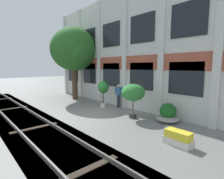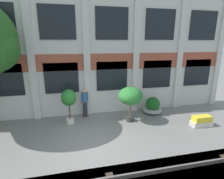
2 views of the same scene
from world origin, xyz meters
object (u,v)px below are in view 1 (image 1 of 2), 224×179
at_px(potted_plant_wide_bowl, 168,114).
at_px(potted_plant_terracotta_small, 103,89).
at_px(potted_plant_tall_urn, 133,93).
at_px(potted_plant_square_trough, 178,138).
at_px(resident_by_doorway, 119,95).
at_px(broadleaf_tree, 74,51).

height_order(potted_plant_wide_bowl, potted_plant_terracotta_small, potted_plant_terracotta_small).
relative_size(potted_plant_tall_urn, potted_plant_terracotta_small, 1.03).
bearing_deg(potted_plant_terracotta_small, potted_plant_wide_bowl, 4.14).
distance_m(potted_plant_square_trough, potted_plant_tall_urn, 3.83).
bearing_deg(resident_by_doorway, broadleaf_tree, -122.20).
xyz_separation_m(potted_plant_tall_urn, potted_plant_terracotta_small, (-3.18, 0.45, -0.08)).
height_order(potted_plant_square_trough, potted_plant_wide_bowl, potted_plant_wide_bowl).
height_order(potted_plant_square_trough, resident_by_doorway, resident_by_doorway).
distance_m(potted_plant_tall_urn, resident_by_doorway, 2.65).
relative_size(potted_plant_terracotta_small, resident_by_doorway, 1.13).
distance_m(potted_plant_terracotta_small, resident_by_doorway, 1.17).
height_order(broadleaf_tree, resident_by_doorway, broadleaf_tree).
bearing_deg(resident_by_doorway, potted_plant_square_trough, 26.67).
bearing_deg(potted_plant_wide_bowl, potted_plant_square_trough, -51.69).
xyz_separation_m(broadleaf_tree, potted_plant_tall_urn, (7.21, -0.48, -2.79)).
relative_size(potted_plant_tall_urn, potted_plant_wide_bowl, 1.64).
xyz_separation_m(potted_plant_tall_urn, potted_plant_wide_bowl, (1.70, 0.81, -1.00)).
distance_m(broadleaf_tree, potted_plant_terracotta_small, 4.95).
bearing_deg(broadleaf_tree, resident_by_doorway, 7.66).
bearing_deg(resident_by_doorway, potted_plant_wide_bowl, 45.43).
xyz_separation_m(broadleaf_tree, potted_plant_square_trough, (10.61, -1.84, -3.93)).
relative_size(broadleaf_tree, potted_plant_tall_urn, 3.22).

